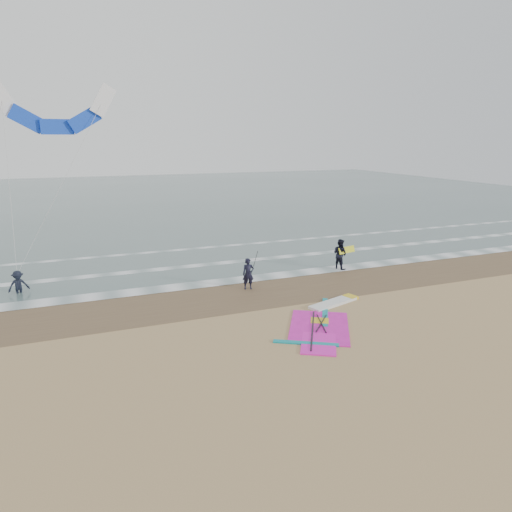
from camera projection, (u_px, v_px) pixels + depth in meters
name	position (u px, v px, depth m)	size (l,w,h in m)	color
ground	(317.00, 336.00, 18.32)	(120.00, 120.00, 0.00)	tan
sea_water	(144.00, 198.00, 61.57)	(120.00, 80.00, 0.02)	#47605E
wet_sand_band	(261.00, 291.00, 23.72)	(120.00, 5.00, 0.01)	brown
foam_waterline	(234.00, 269.00, 27.72)	(120.00, 9.15, 0.02)	white
windsurf_rig	(325.00, 320.00, 19.87)	(5.95, 5.63, 0.14)	white
person_standing	(248.00, 274.00, 23.88)	(0.61, 0.40, 1.66)	black
person_walking	(340.00, 254.00, 27.57)	(0.91, 0.71, 1.86)	black
person_wading	(18.00, 279.00, 23.19)	(1.01, 0.58, 1.56)	black
held_pole	(254.00, 266.00, 23.89)	(0.17, 0.86, 1.82)	black
carried_kiteboard	(347.00, 250.00, 27.56)	(1.30, 0.51, 0.39)	yellow
surf_kite	(56.00, 113.00, 24.52)	(6.54, 2.99, 9.71)	white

